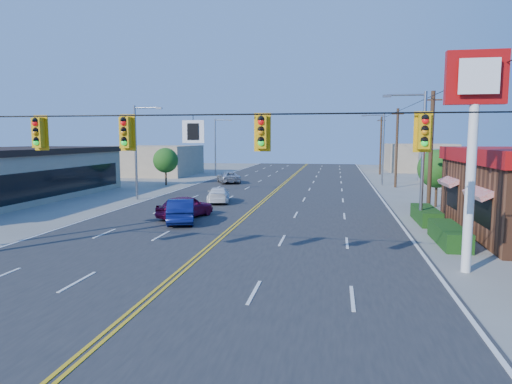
% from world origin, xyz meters
% --- Properties ---
extents(ground, '(160.00, 160.00, 0.00)m').
position_xyz_m(ground, '(0.00, 0.00, 0.00)').
color(ground, gray).
rests_on(ground, ground).
extents(road, '(20.00, 120.00, 0.06)m').
position_xyz_m(road, '(0.00, 20.00, 0.03)').
color(road, '#2D2D30').
rests_on(road, ground).
extents(signal_span, '(24.32, 0.34, 9.00)m').
position_xyz_m(signal_span, '(-0.12, 0.00, 4.89)').
color(signal_span, '#47301E').
rests_on(signal_span, ground).
extents(kfc_pylon, '(2.20, 0.36, 8.50)m').
position_xyz_m(kfc_pylon, '(11.00, 4.00, 6.04)').
color(kfc_pylon, white).
rests_on(kfc_pylon, ground).
extents(streetlight_se, '(2.55, 0.25, 8.00)m').
position_xyz_m(streetlight_se, '(10.79, 14.00, 4.51)').
color(streetlight_se, gray).
rests_on(streetlight_se, ground).
extents(streetlight_ne, '(2.55, 0.25, 8.00)m').
position_xyz_m(streetlight_ne, '(10.79, 38.00, 4.51)').
color(streetlight_ne, gray).
rests_on(streetlight_ne, ground).
extents(streetlight_sw, '(2.55, 0.25, 8.00)m').
position_xyz_m(streetlight_sw, '(-10.79, 22.00, 4.51)').
color(streetlight_sw, gray).
rests_on(streetlight_sw, ground).
extents(streetlight_nw, '(2.55, 0.25, 8.00)m').
position_xyz_m(streetlight_nw, '(-10.79, 48.00, 4.51)').
color(streetlight_nw, gray).
rests_on(streetlight_nw, ground).
extents(utility_pole_near, '(0.28, 0.28, 8.40)m').
position_xyz_m(utility_pole_near, '(12.20, 18.00, 4.20)').
color(utility_pole_near, '#47301E').
rests_on(utility_pole_near, ground).
extents(utility_pole_mid, '(0.28, 0.28, 8.40)m').
position_xyz_m(utility_pole_mid, '(12.20, 36.00, 4.20)').
color(utility_pole_mid, '#47301E').
rests_on(utility_pole_mid, ground).
extents(utility_pole_far, '(0.28, 0.28, 8.40)m').
position_xyz_m(utility_pole_far, '(12.20, 54.00, 4.20)').
color(utility_pole_far, '#47301E').
rests_on(utility_pole_far, ground).
extents(tree_kfc_rear, '(2.94, 2.94, 4.41)m').
position_xyz_m(tree_kfc_rear, '(13.50, 22.00, 2.93)').
color(tree_kfc_rear, '#47301E').
rests_on(tree_kfc_rear, ground).
extents(tree_west, '(2.80, 2.80, 4.20)m').
position_xyz_m(tree_west, '(-13.00, 34.00, 2.79)').
color(tree_west, '#47301E').
rests_on(tree_west, ground).
extents(bld_east_mid, '(12.00, 10.00, 4.00)m').
position_xyz_m(bld_east_mid, '(22.00, 40.00, 2.00)').
color(bld_east_mid, gray).
rests_on(bld_east_mid, ground).
extents(bld_west_far, '(11.00, 12.00, 4.20)m').
position_xyz_m(bld_west_far, '(-20.00, 48.00, 2.10)').
color(bld_west_far, tan).
rests_on(bld_west_far, ground).
extents(bld_east_far, '(10.00, 10.00, 4.40)m').
position_xyz_m(bld_east_far, '(19.00, 62.00, 2.20)').
color(bld_east_far, tan).
rests_on(bld_east_far, ground).
extents(car_magenta, '(3.13, 4.72, 1.49)m').
position_xyz_m(car_magenta, '(-3.79, 13.60, 0.75)').
color(car_magenta, maroon).
rests_on(car_magenta, ground).
extents(car_blue, '(2.83, 4.75, 1.48)m').
position_xyz_m(car_blue, '(-3.51, 11.97, 0.74)').
color(car_blue, navy).
rests_on(car_blue, ground).
extents(car_white, '(2.60, 4.55, 1.24)m').
position_xyz_m(car_white, '(-3.50, 21.04, 0.62)').
color(car_white, white).
rests_on(car_white, ground).
extents(car_silver, '(3.95, 5.31, 1.34)m').
position_xyz_m(car_silver, '(-6.54, 37.20, 0.67)').
color(car_silver, '#BABAC0').
rests_on(car_silver, ground).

